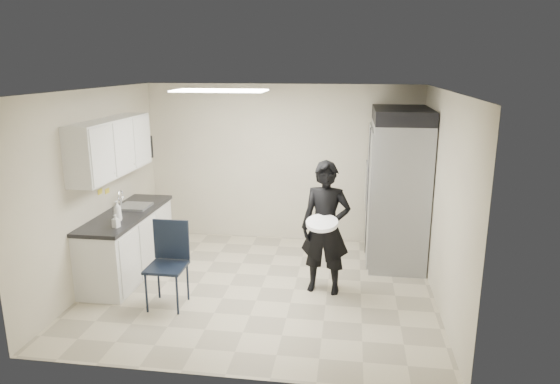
% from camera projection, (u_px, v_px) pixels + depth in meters
% --- Properties ---
extents(floor, '(4.50, 4.50, 0.00)m').
position_uv_depth(floor, '(262.00, 287.00, 6.69)').
color(floor, '#AFA489').
rests_on(floor, ground).
extents(ceiling, '(4.50, 4.50, 0.00)m').
position_uv_depth(ceiling, '(260.00, 90.00, 6.04)').
color(ceiling, white).
rests_on(ceiling, back_wall).
extents(back_wall, '(4.50, 0.00, 4.50)m').
position_uv_depth(back_wall, '(282.00, 164.00, 8.28)').
color(back_wall, beige).
rests_on(back_wall, floor).
extents(left_wall, '(0.00, 4.00, 4.00)m').
position_uv_depth(left_wall, '(95.00, 188.00, 6.68)').
color(left_wall, beige).
rests_on(left_wall, floor).
extents(right_wall, '(0.00, 4.00, 4.00)m').
position_uv_depth(right_wall, '(443.00, 200.00, 6.06)').
color(right_wall, beige).
rests_on(right_wall, floor).
extents(ceiling_panel, '(1.20, 0.60, 0.02)m').
position_uv_depth(ceiling_panel, '(220.00, 91.00, 6.52)').
color(ceiling_panel, white).
rests_on(ceiling_panel, ceiling).
extents(lower_counter, '(0.60, 1.90, 0.86)m').
position_uv_depth(lower_counter, '(128.00, 245.00, 7.05)').
color(lower_counter, silver).
rests_on(lower_counter, floor).
extents(countertop, '(0.64, 1.95, 0.05)m').
position_uv_depth(countertop, '(126.00, 214.00, 6.93)').
color(countertop, black).
rests_on(countertop, lower_counter).
extents(sink, '(0.42, 0.40, 0.14)m').
position_uv_depth(sink, '(135.00, 210.00, 7.17)').
color(sink, gray).
rests_on(sink, countertop).
extents(faucet, '(0.02, 0.02, 0.24)m').
position_uv_depth(faucet, '(121.00, 199.00, 7.16)').
color(faucet, silver).
rests_on(faucet, countertop).
extents(upper_cabinets, '(0.35, 1.80, 0.75)m').
position_uv_depth(upper_cabinets, '(111.00, 147.00, 6.71)').
color(upper_cabinets, silver).
rests_on(upper_cabinets, left_wall).
extents(towel_dispenser, '(0.22, 0.30, 0.35)m').
position_uv_depth(towel_dispenser, '(143.00, 148.00, 7.88)').
color(towel_dispenser, black).
rests_on(towel_dispenser, left_wall).
extents(notice_sticker_left, '(0.00, 0.12, 0.07)m').
position_uv_depth(notice_sticker_left, '(100.00, 192.00, 6.79)').
color(notice_sticker_left, yellow).
rests_on(notice_sticker_left, left_wall).
extents(notice_sticker_right, '(0.00, 0.12, 0.07)m').
position_uv_depth(notice_sticker_right, '(107.00, 191.00, 6.99)').
color(notice_sticker_right, yellow).
rests_on(notice_sticker_right, left_wall).
extents(commercial_fridge, '(0.80, 1.35, 2.10)m').
position_uv_depth(commercial_fridge, '(397.00, 193.00, 7.40)').
color(commercial_fridge, gray).
rests_on(commercial_fridge, floor).
extents(fridge_compressor, '(0.80, 1.35, 0.20)m').
position_uv_depth(fridge_compressor, '(402.00, 115.00, 7.11)').
color(fridge_compressor, black).
rests_on(fridge_compressor, commercial_fridge).
extents(folding_chair, '(0.46, 0.46, 1.02)m').
position_uv_depth(folding_chair, '(166.00, 267.00, 6.06)').
color(folding_chair, black).
rests_on(folding_chair, floor).
extents(man_tuxedo, '(0.69, 0.51, 1.74)m').
position_uv_depth(man_tuxedo, '(326.00, 228.00, 6.39)').
color(man_tuxedo, black).
rests_on(man_tuxedo, floor).
extents(bucket_lid, '(0.45, 0.45, 0.05)m').
position_uv_depth(bucket_lid, '(322.00, 223.00, 6.12)').
color(bucket_lid, white).
rests_on(bucket_lid, man_tuxedo).
extents(soap_bottle_a, '(0.11, 0.11, 0.28)m').
position_uv_depth(soap_bottle_a, '(117.00, 211.00, 6.51)').
color(soap_bottle_a, white).
rests_on(soap_bottle_a, countertop).
extents(soap_bottle_b, '(0.09, 0.10, 0.17)m').
position_uv_depth(soap_bottle_b, '(116.00, 221.00, 6.27)').
color(soap_bottle_b, silver).
rests_on(soap_bottle_b, countertop).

